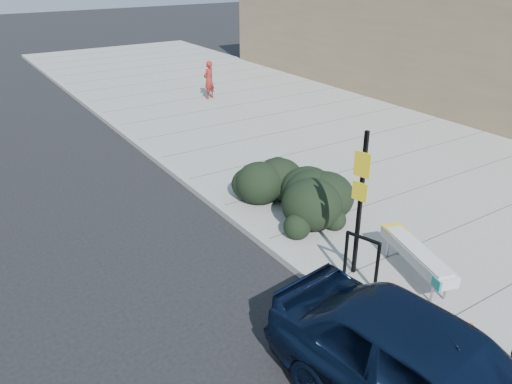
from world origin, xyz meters
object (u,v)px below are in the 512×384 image
at_px(bench, 417,255).
at_px(sign_post, 360,198).
at_px(pedestrian, 209,80).
at_px(bike_rack, 362,256).
at_px(sedan_navy, 432,379).

height_order(bench, sign_post, sign_post).
relative_size(bench, pedestrian, 1.29).
height_order(bike_rack, sign_post, sign_post).
distance_m(bench, pedestrian, 14.74).
distance_m(sign_post, pedestrian, 14.25).
bearing_deg(pedestrian, bench, 53.78).
bearing_deg(sign_post, bike_rack, -129.80).
bearing_deg(bench, pedestrian, 94.72).
distance_m(bike_rack, sedan_navy, 3.10).
bearing_deg(pedestrian, sign_post, 49.55).
bearing_deg(sedan_navy, pedestrian, 63.45).
bearing_deg(bench, bike_rack, 176.98).
relative_size(bike_rack, sedan_navy, 0.22).
xyz_separation_m(sedan_navy, pedestrian, (5.67, 16.74, 0.13)).
bearing_deg(pedestrian, bike_rack, 49.26).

